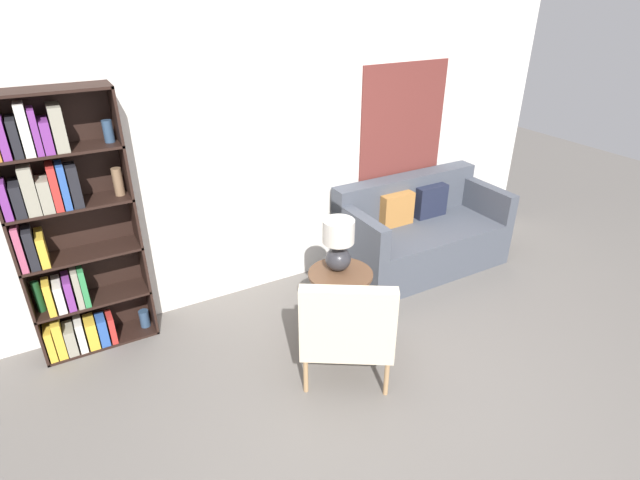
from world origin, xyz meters
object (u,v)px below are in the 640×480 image
Objects in this scene: bookshelf at (62,232)px; table_lamp at (338,243)px; couch at (419,234)px; side_table at (340,279)px; armchair at (347,327)px.

bookshelf is 4.55× the size of table_lamp.
side_table is at bearing -157.31° from couch.
couch is 3.15× the size of side_table.
side_table is 1.19× the size of table_lamp.
armchair is 1.97m from couch.
armchair is 0.66m from side_table.
bookshelf reaches higher than armchair.
couch is (3.25, -0.26, -0.70)m from bookshelf.
armchair is 1.65× the size of side_table.
couch is (1.60, 1.13, -0.14)m from armchair.
table_lamp reaches higher than armchair.
armchair is at bearing -144.76° from couch.
table_lamp reaches higher than couch.
armchair is at bearing -115.80° from table_lamp.
bookshelf is 2.11m from table_lamp.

